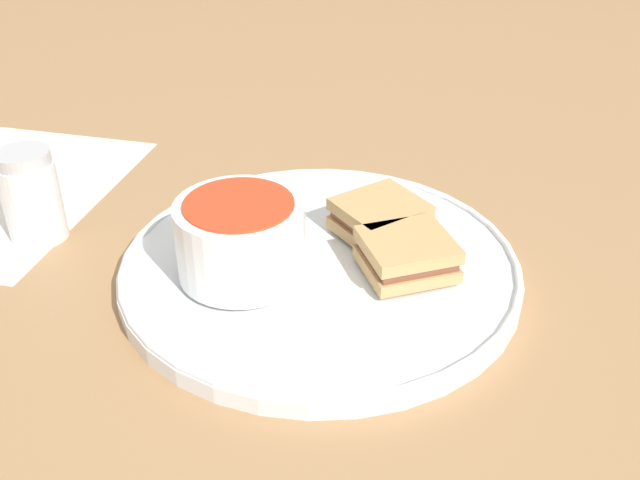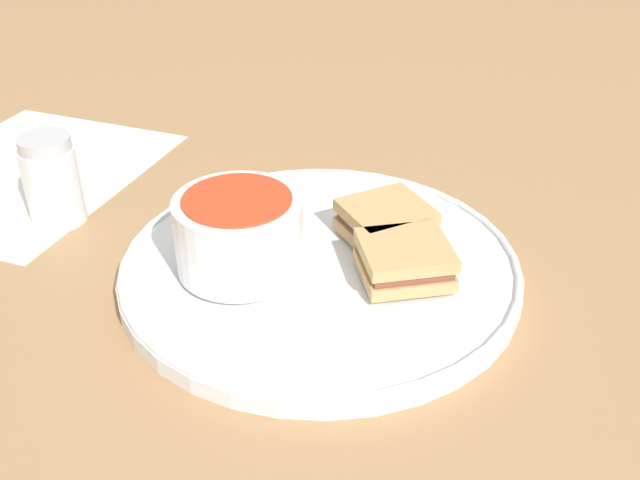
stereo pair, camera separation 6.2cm
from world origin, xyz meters
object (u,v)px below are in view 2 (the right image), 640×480
at_px(spoon, 234,238).
at_px(salt_shaker, 49,182).
at_px(sandwich_half_near, 405,260).
at_px(soup_bowl, 239,233).
at_px(sandwich_half_far, 386,221).

relative_size(spoon, salt_shaker, 1.50).
bearing_deg(sandwich_half_near, soup_bowl, -164.65).
distance_m(spoon, sandwich_half_near, 0.15).
relative_size(soup_bowl, sandwich_half_far, 1.08).
bearing_deg(salt_shaker, soup_bowl, -8.42).
height_order(soup_bowl, sandwich_half_far, soup_bowl).
relative_size(spoon, sandwich_half_far, 1.35).
bearing_deg(salt_shaker, sandwich_half_near, 0.69).
relative_size(soup_bowl, sandwich_half_near, 1.11).
height_order(soup_bowl, spoon, soup_bowl).
distance_m(sandwich_half_far, salt_shaker, 0.31).
xyz_separation_m(soup_bowl, salt_shaker, (-0.21, 0.03, -0.01)).
xyz_separation_m(spoon, sandwich_half_far, (0.12, 0.06, 0.01)).
distance_m(spoon, salt_shaker, 0.19).
xyz_separation_m(spoon, sandwich_half_near, (0.15, 0.00, 0.01)).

